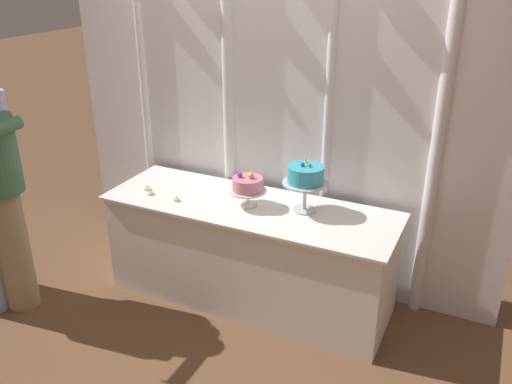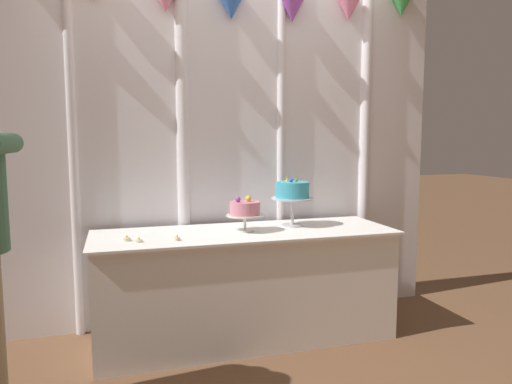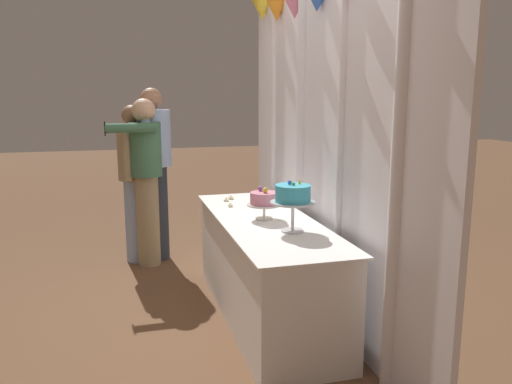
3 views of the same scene
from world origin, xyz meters
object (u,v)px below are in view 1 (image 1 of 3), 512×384
(guest_girl_blue_dress, at_px, (0,189))
(cake_display_nearleft, at_px, (248,186))
(tealight_far_left, at_px, (147,189))
(tealight_near_left, at_px, (151,193))
(cake_display_nearright, at_px, (306,177))
(tealight_near_right, at_px, (177,200))
(cake_table, at_px, (249,253))

(guest_girl_blue_dress, bearing_deg, cake_display_nearleft, 28.26)
(tealight_far_left, bearing_deg, tealight_near_left, -39.23)
(tealight_near_left, bearing_deg, cake_display_nearright, 11.74)
(cake_display_nearleft, relative_size, tealight_near_left, 5.43)
(tealight_near_right, bearing_deg, cake_display_nearright, 15.68)
(tealight_far_left, bearing_deg, cake_display_nearright, 8.33)
(cake_display_nearright, relative_size, tealight_far_left, 7.37)
(tealight_near_right, relative_size, guest_girl_blue_dress, 0.02)
(cake_table, relative_size, tealight_near_left, 43.41)
(cake_table, xyz_separation_m, cake_display_nearleft, (-0.01, -0.01, 0.51))
(cake_table, height_order, cake_display_nearright, cake_display_nearright)
(cake_table, bearing_deg, tealight_near_right, -161.64)
(tealight_far_left, height_order, guest_girl_blue_dress, guest_girl_blue_dress)
(tealight_near_left, relative_size, tealight_near_right, 1.17)
(cake_display_nearright, bearing_deg, cake_display_nearleft, -166.55)
(tealight_near_left, bearing_deg, tealight_far_left, 140.77)
(cake_table, relative_size, tealight_far_left, 42.53)
(tealight_far_left, xyz_separation_m, tealight_near_right, (0.29, -0.07, 0.00))
(cake_display_nearright, bearing_deg, guest_girl_blue_dress, -154.56)
(cake_display_nearleft, distance_m, tealight_near_left, 0.71)
(tealight_near_left, relative_size, guest_girl_blue_dress, 0.03)
(cake_display_nearright, xyz_separation_m, tealight_near_right, (-0.83, -0.23, -0.23))
(cake_table, distance_m, tealight_near_left, 0.80)
(cake_display_nearleft, bearing_deg, cake_table, 60.42)
(tealight_far_left, xyz_separation_m, guest_girl_blue_dress, (-0.64, -0.68, 0.14))
(guest_girl_blue_dress, bearing_deg, tealight_far_left, 46.40)
(cake_table, xyz_separation_m, tealight_near_left, (-0.69, -0.14, 0.38))
(cake_display_nearright, relative_size, tealight_near_left, 7.52)
(guest_girl_blue_dress, bearing_deg, cake_display_nearright, 25.44)
(tealight_near_left, height_order, tealight_near_right, tealight_near_right)
(cake_table, bearing_deg, cake_display_nearleft, -119.58)
(cake_display_nearright, bearing_deg, tealight_far_left, -171.67)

